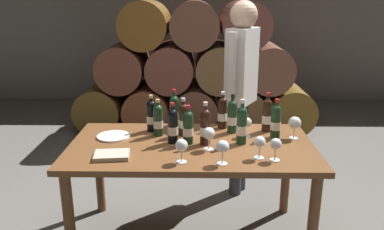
% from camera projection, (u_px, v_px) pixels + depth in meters
% --- Properties ---
extents(cellar_back_wall, '(10.00, 0.24, 2.80)m').
position_uv_depth(cellar_back_wall, '(196.00, 17.00, 6.55)').
color(cellar_back_wall, gray).
rests_on(cellar_back_wall, ground_plane).
extents(barrel_stack, '(3.12, 0.90, 1.69)m').
position_uv_depth(barrel_stack, '(195.00, 73.00, 5.21)').
color(barrel_stack, brown).
rests_on(barrel_stack, ground_plane).
extents(dining_table, '(1.70, 0.90, 0.76)m').
position_uv_depth(dining_table, '(192.00, 156.00, 2.76)').
color(dining_table, brown).
rests_on(dining_table, ground_plane).
extents(wine_bottle_0, '(0.07, 0.07, 0.29)m').
position_uv_depth(wine_bottle_0, '(222.00, 112.00, 3.02)').
color(wine_bottle_0, black).
rests_on(wine_bottle_0, dining_table).
extents(wine_bottle_1, '(0.07, 0.07, 0.32)m').
position_uv_depth(wine_bottle_1, '(242.00, 125.00, 2.70)').
color(wine_bottle_1, '#19381E').
rests_on(wine_bottle_1, dining_table).
extents(wine_bottle_2, '(0.07, 0.07, 0.28)m').
position_uv_depth(wine_bottle_2, '(188.00, 127.00, 2.70)').
color(wine_bottle_2, '#19381E').
rests_on(wine_bottle_2, dining_table).
extents(wine_bottle_3, '(0.07, 0.07, 0.28)m').
position_uv_depth(wine_bottle_3, '(151.00, 115.00, 2.96)').
color(wine_bottle_3, black).
rests_on(wine_bottle_3, dining_table).
extents(wine_bottle_4, '(0.07, 0.07, 0.29)m').
position_uv_depth(wine_bottle_4, '(276.00, 121.00, 2.82)').
color(wine_bottle_4, '#19381E').
rests_on(wine_bottle_4, dining_table).
extents(wine_bottle_5, '(0.07, 0.07, 0.31)m').
position_uv_depth(wine_bottle_5, '(174.00, 112.00, 3.02)').
color(wine_bottle_5, '#19381E').
rests_on(wine_bottle_5, dining_table).
extents(wine_bottle_6, '(0.07, 0.07, 0.30)m').
position_uv_depth(wine_bottle_6, '(232.00, 116.00, 2.92)').
color(wine_bottle_6, '#19381E').
rests_on(wine_bottle_6, dining_table).
extents(wine_bottle_7, '(0.07, 0.07, 0.29)m').
position_uv_depth(wine_bottle_7, '(173.00, 126.00, 2.72)').
color(wine_bottle_7, black).
rests_on(wine_bottle_7, dining_table).
extents(wine_bottle_8, '(0.07, 0.07, 0.28)m').
position_uv_depth(wine_bottle_8, '(183.00, 119.00, 2.87)').
color(wine_bottle_8, black).
rests_on(wine_bottle_8, dining_table).
extents(wine_bottle_9, '(0.07, 0.07, 0.30)m').
position_uv_depth(wine_bottle_9, '(267.00, 115.00, 2.95)').
color(wine_bottle_9, black).
rests_on(wine_bottle_9, dining_table).
extents(wine_bottle_10, '(0.07, 0.07, 0.30)m').
position_uv_depth(wine_bottle_10, '(205.00, 126.00, 2.69)').
color(wine_bottle_10, black).
rests_on(wine_bottle_10, dining_table).
extents(wine_bottle_11, '(0.07, 0.07, 0.28)m').
position_uv_depth(wine_bottle_11, '(158.00, 120.00, 2.86)').
color(wine_bottle_11, '#19381E').
rests_on(wine_bottle_11, dining_table).
extents(wine_glass_0, '(0.09, 0.09, 0.16)m').
position_uv_depth(wine_glass_0, '(295.00, 123.00, 2.80)').
color(wine_glass_0, white).
rests_on(wine_glass_0, dining_table).
extents(wine_glass_1, '(0.08, 0.08, 0.15)m').
position_uv_depth(wine_glass_1, '(181.00, 146.00, 2.40)').
color(wine_glass_1, white).
rests_on(wine_glass_1, dining_table).
extents(wine_glass_2, '(0.08, 0.08, 0.16)m').
position_uv_depth(wine_glass_2, '(209.00, 134.00, 2.60)').
color(wine_glass_2, white).
rests_on(wine_glass_2, dining_table).
extents(wine_glass_3, '(0.08, 0.08, 0.15)m').
position_uv_depth(wine_glass_3, '(223.00, 147.00, 2.37)').
color(wine_glass_3, white).
rests_on(wine_glass_3, dining_table).
extents(wine_glass_4, '(0.07, 0.07, 0.15)m').
position_uv_depth(wine_glass_4, '(247.00, 123.00, 2.84)').
color(wine_glass_4, white).
rests_on(wine_glass_4, dining_table).
extents(wine_glass_5, '(0.07, 0.07, 0.15)m').
position_uv_depth(wine_glass_5, '(276.00, 145.00, 2.43)').
color(wine_glass_5, white).
rests_on(wine_glass_5, dining_table).
extents(wine_glass_6, '(0.07, 0.07, 0.15)m').
position_uv_depth(wine_glass_6, '(260.00, 143.00, 2.46)').
color(wine_glass_6, white).
rests_on(wine_glass_6, dining_table).
extents(tasting_notebook, '(0.24, 0.18, 0.03)m').
position_uv_depth(tasting_notebook, '(112.00, 155.00, 2.50)').
color(tasting_notebook, '#B2A893').
rests_on(tasting_notebook, dining_table).
extents(serving_plate, '(0.24, 0.24, 0.01)m').
position_uv_depth(serving_plate, '(113.00, 136.00, 2.86)').
color(serving_plate, white).
rests_on(serving_plate, dining_table).
extents(sommelier_presenting, '(0.31, 0.44, 1.72)m').
position_uv_depth(sommelier_presenting, '(241.00, 81.00, 3.36)').
color(sommelier_presenting, '#383842').
rests_on(sommelier_presenting, ground_plane).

